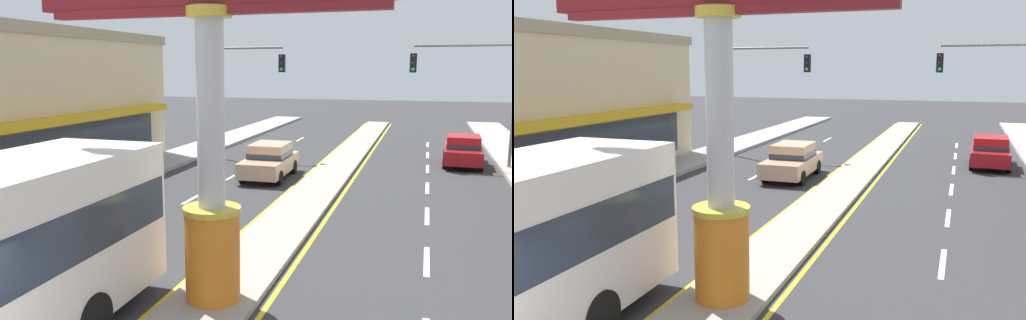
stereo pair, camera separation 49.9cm
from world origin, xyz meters
The scene contains 8 objects.
median_strip centered at (0.00, 18.00, 0.07)m, with size 1.81×52.00×0.14m, color gray.
sidewalk_left centered at (-8.79, 16.00, 0.09)m, with size 2.57×60.00×0.18m, color #9E9B93.
lane_markings centered at (0.00, 16.65, 0.00)m, with size 8.55×52.00×0.01m.
district_sign centered at (0.00, 5.21, 4.31)m, with size 7.36×1.18×7.44m.
traffic_light_left_side centered at (-6.14, 22.90, 4.25)m, with size 4.86×0.46×6.20m.
traffic_light_right_side centered at (6.14, 23.02, 4.25)m, with size 4.86×0.46×6.20m.
sedan_far_right_lane centered at (-2.56, 18.06, 0.79)m, with size 1.89×4.33×1.53m.
sedan_mid_left_lane centered at (5.85, 23.92, 0.79)m, with size 1.96×4.36×1.53m.
Camera 1 is at (3.99, -4.34, 4.81)m, focal length 37.25 mm.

